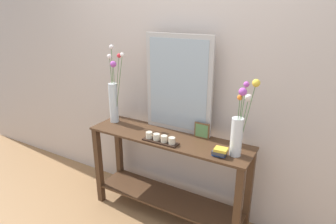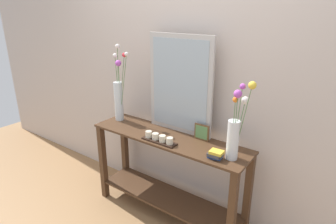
{
  "view_description": "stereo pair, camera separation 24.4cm",
  "coord_description": "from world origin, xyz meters",
  "px_view_note": "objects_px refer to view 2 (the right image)",
  "views": [
    {
      "loc": [
        1.15,
        -1.99,
        1.88
      ],
      "look_at": [
        0.0,
        0.0,
        1.05
      ],
      "focal_mm": 30.86,
      "sensor_mm": 36.0,
      "label": 1
    },
    {
      "loc": [
        1.35,
        -1.85,
        1.88
      ],
      "look_at": [
        0.0,
        0.0,
        1.05
      ],
      "focal_mm": 30.86,
      "sensor_mm": 36.0,
      "label": 2
    }
  ],
  "objects_px": {
    "vase_right": "(235,131)",
    "book_stack": "(216,154)",
    "candle_tray": "(159,139)",
    "picture_frame_small": "(202,132)",
    "tall_vase_left": "(119,95)",
    "mirror_leaning": "(180,85)",
    "console_table": "(168,169)"
  },
  "relations": [
    {
      "from": "vase_right",
      "to": "book_stack",
      "type": "xyz_separation_m",
      "value": [
        -0.11,
        -0.07,
        -0.2
      ]
    },
    {
      "from": "candle_tray",
      "to": "picture_frame_small",
      "type": "xyz_separation_m",
      "value": [
        0.27,
        0.24,
        0.04
      ]
    },
    {
      "from": "tall_vase_left",
      "to": "mirror_leaning",
      "type": "bearing_deg",
      "value": 10.53
    },
    {
      "from": "console_table",
      "to": "vase_right",
      "type": "distance_m",
      "value": 0.84
    },
    {
      "from": "console_table",
      "to": "mirror_leaning",
      "type": "bearing_deg",
      "value": 87.47
    },
    {
      "from": "picture_frame_small",
      "to": "book_stack",
      "type": "xyz_separation_m",
      "value": [
        0.25,
        -0.22,
        -0.04
      ]
    },
    {
      "from": "candle_tray",
      "to": "console_table",
      "type": "bearing_deg",
      "value": 89.15
    },
    {
      "from": "candle_tray",
      "to": "tall_vase_left",
      "type": "bearing_deg",
      "value": 164.6
    },
    {
      "from": "picture_frame_small",
      "to": "book_stack",
      "type": "bearing_deg",
      "value": -41.86
    },
    {
      "from": "picture_frame_small",
      "to": "book_stack",
      "type": "height_order",
      "value": "picture_frame_small"
    },
    {
      "from": "console_table",
      "to": "candle_tray",
      "type": "relative_size",
      "value": 4.65
    },
    {
      "from": "vase_right",
      "to": "candle_tray",
      "type": "xyz_separation_m",
      "value": [
        -0.62,
        -0.09,
        -0.2
      ]
    },
    {
      "from": "mirror_leaning",
      "to": "tall_vase_left",
      "type": "distance_m",
      "value": 0.67
    },
    {
      "from": "candle_tray",
      "to": "picture_frame_small",
      "type": "bearing_deg",
      "value": 42.44
    },
    {
      "from": "candle_tray",
      "to": "book_stack",
      "type": "xyz_separation_m",
      "value": [
        0.51,
        0.02,
        0.01
      ]
    },
    {
      "from": "mirror_leaning",
      "to": "vase_right",
      "type": "bearing_deg",
      "value": -17.89
    },
    {
      "from": "tall_vase_left",
      "to": "vase_right",
      "type": "distance_m",
      "value": 1.25
    },
    {
      "from": "mirror_leaning",
      "to": "vase_right",
      "type": "relative_size",
      "value": 1.43
    },
    {
      "from": "console_table",
      "to": "book_stack",
      "type": "xyz_separation_m",
      "value": [
        0.51,
        -0.1,
        0.36
      ]
    },
    {
      "from": "console_table",
      "to": "tall_vase_left",
      "type": "xyz_separation_m",
      "value": [
        -0.63,
        0.05,
        0.59
      ]
    },
    {
      "from": "tall_vase_left",
      "to": "picture_frame_small",
      "type": "height_order",
      "value": "tall_vase_left"
    },
    {
      "from": "mirror_leaning",
      "to": "tall_vase_left",
      "type": "xyz_separation_m",
      "value": [
        -0.64,
        -0.12,
        -0.17
      ]
    },
    {
      "from": "tall_vase_left",
      "to": "book_stack",
      "type": "distance_m",
      "value": 1.17
    },
    {
      "from": "vase_right",
      "to": "candle_tray",
      "type": "height_order",
      "value": "vase_right"
    },
    {
      "from": "mirror_leaning",
      "to": "vase_right",
      "type": "distance_m",
      "value": 0.68
    },
    {
      "from": "candle_tray",
      "to": "picture_frame_small",
      "type": "distance_m",
      "value": 0.37
    },
    {
      "from": "vase_right",
      "to": "console_table",
      "type": "bearing_deg",
      "value": 176.89
    },
    {
      "from": "mirror_leaning",
      "to": "book_stack",
      "type": "distance_m",
      "value": 0.7
    },
    {
      "from": "console_table",
      "to": "vase_right",
      "type": "height_order",
      "value": "vase_right"
    },
    {
      "from": "book_stack",
      "to": "vase_right",
      "type": "bearing_deg",
      "value": 32.54
    },
    {
      "from": "tall_vase_left",
      "to": "picture_frame_small",
      "type": "xyz_separation_m",
      "value": [
        0.89,
        0.07,
        -0.19
      ]
    },
    {
      "from": "mirror_leaning",
      "to": "console_table",
      "type": "bearing_deg",
      "value": -92.53
    }
  ]
}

